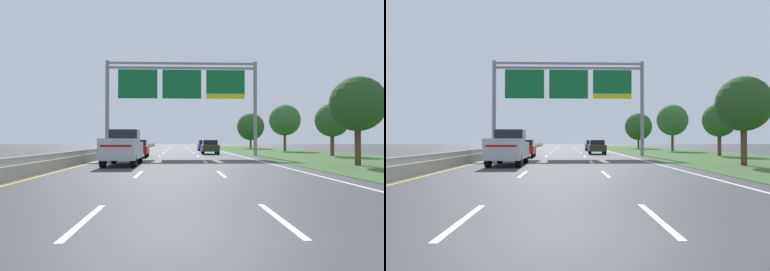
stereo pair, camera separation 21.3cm
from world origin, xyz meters
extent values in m
plane|color=#3D3D3F|center=(0.00, 35.00, 0.00)|extent=(220.00, 220.00, 0.00)
cube|color=white|center=(-1.85, 1.50, 0.00)|extent=(0.14, 3.00, 0.01)
cube|color=white|center=(-1.85, 10.50, 0.00)|extent=(0.14, 3.00, 0.01)
cube|color=white|center=(-1.85, 19.50, 0.00)|extent=(0.14, 3.00, 0.01)
cube|color=white|center=(-1.85, 28.50, 0.00)|extent=(0.14, 3.00, 0.01)
cube|color=white|center=(-1.85, 37.50, 0.00)|extent=(0.14, 3.00, 0.01)
cube|color=white|center=(-1.85, 46.50, 0.00)|extent=(0.14, 3.00, 0.01)
cube|color=white|center=(-1.85, 55.50, 0.00)|extent=(0.14, 3.00, 0.01)
cube|color=white|center=(-1.85, 64.50, 0.00)|extent=(0.14, 3.00, 0.01)
cube|color=white|center=(-1.85, 73.50, 0.00)|extent=(0.14, 3.00, 0.01)
cube|color=white|center=(-1.85, 82.50, 0.00)|extent=(0.14, 3.00, 0.01)
cube|color=white|center=(1.85, 1.50, 0.00)|extent=(0.14, 3.00, 0.01)
cube|color=white|center=(1.85, 10.50, 0.00)|extent=(0.14, 3.00, 0.01)
cube|color=white|center=(1.85, 19.50, 0.00)|extent=(0.14, 3.00, 0.01)
cube|color=white|center=(1.85, 28.50, 0.00)|extent=(0.14, 3.00, 0.01)
cube|color=white|center=(1.85, 37.50, 0.00)|extent=(0.14, 3.00, 0.01)
cube|color=white|center=(1.85, 46.50, 0.00)|extent=(0.14, 3.00, 0.01)
cube|color=white|center=(1.85, 55.50, 0.00)|extent=(0.14, 3.00, 0.01)
cube|color=white|center=(1.85, 64.50, 0.00)|extent=(0.14, 3.00, 0.01)
cube|color=white|center=(1.85, 73.50, 0.00)|extent=(0.14, 3.00, 0.01)
cube|color=white|center=(1.85, 82.50, 0.00)|extent=(0.14, 3.00, 0.01)
cube|color=white|center=(5.90, 35.00, 0.00)|extent=(0.16, 106.00, 0.01)
cube|color=gold|center=(-5.90, 35.00, 0.00)|extent=(0.16, 106.00, 0.01)
cube|color=#3D602D|center=(13.95, 35.00, 0.01)|extent=(14.00, 110.00, 0.02)
cube|color=#A8A399|center=(-6.60, 35.00, 0.28)|extent=(0.60, 110.00, 0.55)
cube|color=#A8A399|center=(-6.60, 35.00, 0.70)|extent=(0.25, 110.00, 0.30)
cylinder|color=gray|center=(-7.05, 29.45, 4.71)|extent=(0.36, 0.36, 9.41)
cylinder|color=gray|center=(7.65, 29.45, 4.71)|extent=(0.36, 0.36, 9.41)
cube|color=gray|center=(0.30, 29.45, 9.19)|extent=(14.70, 0.24, 0.20)
cube|color=gray|center=(0.30, 29.45, 8.74)|extent=(14.70, 0.24, 0.20)
cube|color=#0C602D|center=(-4.03, 29.27, 7.09)|extent=(3.83, 0.12, 2.84)
cube|color=#0C602D|center=(0.30, 29.27, 7.09)|extent=(3.83, 0.12, 2.84)
cube|color=#0C602D|center=(4.63, 29.27, 7.34)|extent=(3.83, 0.12, 2.34)
cube|color=yellow|center=(4.63, 29.27, 5.92)|extent=(3.83, 0.12, 0.50)
cube|color=#B2B5BA|center=(-3.45, 16.37, 0.92)|extent=(2.06, 5.42, 1.00)
cube|color=black|center=(-3.46, 17.22, 1.81)|extent=(1.74, 1.92, 0.78)
cube|color=#B21414|center=(-3.42, 13.71, 1.22)|extent=(1.68, 0.10, 0.12)
cube|color=#B2B5BA|center=(-3.43, 14.64, 1.52)|extent=(2.02, 1.97, 0.20)
cylinder|color=black|center=(-4.33, 18.19, 0.42)|extent=(0.31, 0.84, 0.84)
cylinder|color=black|center=(-2.63, 18.21, 0.42)|extent=(0.31, 0.84, 0.84)
cylinder|color=black|center=(-4.28, 14.52, 0.42)|extent=(0.31, 0.84, 0.84)
cylinder|color=black|center=(-2.58, 14.54, 0.42)|extent=(0.31, 0.84, 0.84)
cube|color=maroon|center=(-3.73, 26.93, 0.69)|extent=(1.94, 4.45, 0.72)
cube|color=black|center=(-3.72, 26.88, 1.31)|extent=(1.63, 2.34, 0.52)
cube|color=#B21414|center=(-3.67, 24.77, 0.91)|extent=(1.53, 0.12, 0.12)
cylinder|color=black|center=(-4.57, 28.40, 0.33)|extent=(0.24, 0.67, 0.66)
cylinder|color=black|center=(-2.97, 28.45, 0.33)|extent=(0.24, 0.67, 0.66)
cylinder|color=black|center=(-4.49, 25.41, 0.33)|extent=(0.24, 0.67, 0.66)
cylinder|color=black|center=(-2.89, 25.46, 0.33)|extent=(0.24, 0.67, 0.66)
cube|color=#193D23|center=(3.48, 33.79, 0.69)|extent=(1.90, 4.43, 0.72)
cube|color=black|center=(3.48, 33.74, 1.31)|extent=(1.61, 2.33, 0.52)
cube|color=#B21414|center=(3.44, 31.63, 0.91)|extent=(1.53, 0.11, 0.12)
cylinder|color=black|center=(2.71, 35.30, 0.33)|extent=(0.23, 0.66, 0.66)
cylinder|color=black|center=(4.31, 35.27, 0.33)|extent=(0.23, 0.66, 0.66)
cylinder|color=black|center=(2.66, 32.31, 0.33)|extent=(0.23, 0.66, 0.66)
cylinder|color=black|center=(4.25, 32.28, 0.33)|extent=(0.23, 0.66, 0.66)
cube|color=navy|center=(3.85, 47.17, 0.69)|extent=(1.84, 4.41, 0.72)
cube|color=black|center=(3.85, 47.12, 1.31)|extent=(1.58, 2.31, 0.52)
cube|color=#B21414|center=(3.84, 45.01, 0.91)|extent=(1.53, 0.09, 0.12)
cylinder|color=black|center=(3.06, 48.67, 0.33)|extent=(0.22, 0.66, 0.66)
cylinder|color=black|center=(4.66, 48.66, 0.33)|extent=(0.22, 0.66, 0.66)
cylinder|color=black|center=(3.05, 45.68, 0.33)|extent=(0.22, 0.66, 0.66)
cylinder|color=black|center=(4.65, 45.67, 0.33)|extent=(0.22, 0.66, 0.66)
cylinder|color=#4C3823|center=(10.75, 15.46, 1.20)|extent=(0.36, 0.36, 2.40)
sphere|color=#234C1E|center=(10.75, 15.46, 3.73)|extent=(3.31, 3.31, 3.31)
cylinder|color=#4C3823|center=(15.13, 28.68, 1.11)|extent=(0.36, 0.36, 2.21)
sphere|color=#285623|center=(15.13, 28.68, 3.54)|extent=(3.31, 3.31, 3.31)
cylinder|color=#4C3823|center=(15.06, 43.71, 1.33)|extent=(0.36, 0.36, 2.67)
sphere|color=#33662D|center=(15.06, 43.71, 4.43)|extent=(4.40, 4.40, 4.40)
cylinder|color=#4C3823|center=(13.71, 60.60, 1.06)|extent=(0.36, 0.36, 2.12)
sphere|color=#285623|center=(13.71, 60.60, 4.17)|extent=(5.14, 5.14, 5.14)
camera|label=1|loc=(-0.11, -5.18, 1.50)|focal=32.73mm
camera|label=2|loc=(0.11, -5.19, 1.50)|focal=32.73mm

